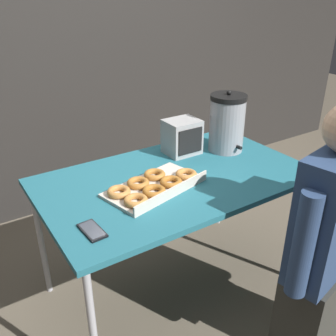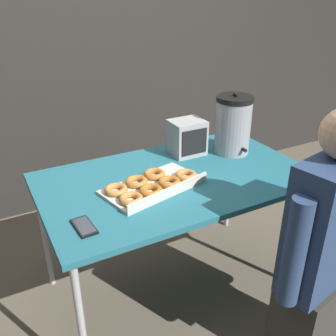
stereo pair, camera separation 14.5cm
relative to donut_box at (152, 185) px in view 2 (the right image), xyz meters
The scene contains 8 objects.
ground_plane 0.77m from the donut_box, 19.25° to the left, with size 12.00×12.00×0.00m, color brown.
back_wall 1.50m from the donut_box, 82.94° to the left, with size 6.00×0.11×2.74m.
folding_table 0.19m from the donut_box, 19.25° to the left, with size 1.37×0.82×0.73m.
donut_box is the anchor object (origin of this frame).
coffee_urn 0.65m from the donut_box, 16.87° to the left, with size 0.21×0.24×0.36m.
cell_phone 0.41m from the donut_box, 157.54° to the right, with size 0.08×0.15×0.01m.
space_heater 0.47m from the donut_box, 38.08° to the left, with size 0.19×0.17×0.20m.
person_seated 0.81m from the donut_box, 51.69° to the right, with size 0.52×0.27×1.23m.
Camera 2 is at (-0.84, -1.48, 1.61)m, focal length 40.00 mm.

